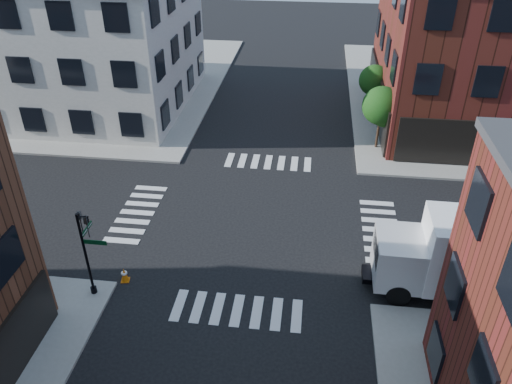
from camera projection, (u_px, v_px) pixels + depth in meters
The scene contains 8 objects.
ground at pixel (256, 221), 28.45m from camera, with size 120.00×120.00×0.00m, color black.
sidewalk_nw at pixel (67, 79), 48.19m from camera, with size 30.00×30.00×0.15m, color gray.
building_nw at pixel (50, 37), 40.89m from camera, with size 22.00×16.00×11.00m, color #B8B4A8.
tree_near at pixel (382, 108), 34.35m from camera, with size 2.69×2.69×4.49m.
tree_far at pixel (375, 82), 39.54m from camera, with size 2.43×2.43×4.07m.
signal_pole at pixel (87, 245), 22.01m from camera, with size 1.29×1.24×4.60m.
box_truck at pixel (479, 258), 22.43m from camera, with size 9.07×2.91×4.08m.
traffic_cone at pixel (124, 275), 24.06m from camera, with size 0.47×0.47×0.74m.
Camera 1 is at (2.82, -22.99, 16.60)m, focal length 35.00 mm.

